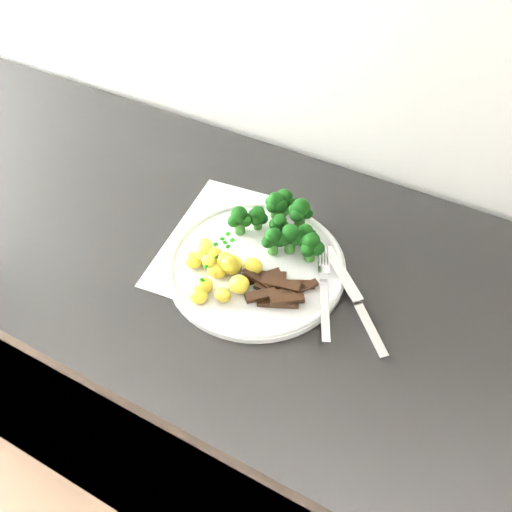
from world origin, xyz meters
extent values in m
cube|color=black|center=(0.07, 1.67, 0.46)|extent=(2.47, 0.62, 0.93)
cube|color=white|center=(-0.08, 1.68, 0.93)|extent=(0.24, 0.31, 0.00)
cube|color=slate|center=(-0.07, 1.77, 0.93)|extent=(0.14, 0.02, 0.00)
cube|color=slate|center=(-0.07, 1.75, 0.93)|extent=(0.13, 0.02, 0.00)
cube|color=slate|center=(-0.08, 1.73, 0.93)|extent=(0.13, 0.02, 0.00)
cube|color=slate|center=(-0.08, 1.71, 0.93)|extent=(0.12, 0.02, 0.00)
cylinder|color=white|center=(-0.01, 1.66, 0.93)|extent=(0.30, 0.30, 0.01)
torus|color=white|center=(-0.01, 1.66, 0.94)|extent=(0.30, 0.30, 0.01)
cylinder|color=#27631D|center=(0.00, 1.73, 0.96)|extent=(0.01, 0.01, 0.02)
sphere|color=black|center=(0.01, 1.73, 0.97)|extent=(0.01, 0.01, 0.01)
sphere|color=black|center=(-0.01, 1.74, 0.97)|extent=(0.02, 0.02, 0.02)
sphere|color=black|center=(-0.01, 1.72, 0.97)|extent=(0.02, 0.02, 0.02)
sphere|color=black|center=(0.00, 1.73, 0.98)|extent=(0.02, 0.02, 0.02)
cylinder|color=#27631D|center=(0.04, 1.74, 0.95)|extent=(0.01, 0.01, 0.02)
sphere|color=black|center=(0.05, 1.74, 0.96)|extent=(0.02, 0.02, 0.02)
sphere|color=black|center=(0.04, 1.75, 0.96)|extent=(0.02, 0.02, 0.02)
sphere|color=black|center=(0.03, 1.73, 0.96)|extent=(0.02, 0.02, 0.02)
sphere|color=black|center=(0.04, 1.73, 0.96)|extent=(0.02, 0.02, 0.02)
sphere|color=black|center=(0.04, 1.74, 0.97)|extent=(0.02, 0.02, 0.02)
cylinder|color=#27631D|center=(-0.05, 1.73, 0.95)|extent=(0.02, 0.02, 0.02)
sphere|color=black|center=(-0.04, 1.73, 0.97)|extent=(0.02, 0.02, 0.02)
sphere|color=black|center=(-0.05, 1.74, 0.97)|extent=(0.02, 0.02, 0.02)
sphere|color=black|center=(-0.06, 1.74, 0.96)|extent=(0.02, 0.02, 0.02)
sphere|color=black|center=(-0.05, 1.72, 0.97)|extent=(0.02, 0.02, 0.02)
sphere|color=black|center=(-0.05, 1.73, 0.97)|extent=(0.03, 0.03, 0.03)
cylinder|color=#27631D|center=(0.02, 1.77, 0.96)|extent=(0.02, 0.02, 0.03)
sphere|color=black|center=(0.03, 1.77, 0.98)|extent=(0.02, 0.02, 0.02)
sphere|color=black|center=(0.02, 1.78, 0.98)|extent=(0.03, 0.03, 0.03)
sphere|color=black|center=(0.01, 1.76, 0.98)|extent=(0.02, 0.02, 0.02)
sphere|color=black|center=(0.02, 1.75, 0.98)|extent=(0.02, 0.02, 0.02)
sphere|color=black|center=(0.02, 1.77, 0.99)|extent=(0.03, 0.03, 0.03)
cylinder|color=#27631D|center=(-0.03, 1.77, 0.96)|extent=(0.02, 0.02, 0.02)
sphere|color=black|center=(-0.02, 1.76, 0.98)|extent=(0.03, 0.03, 0.03)
sphere|color=black|center=(-0.03, 1.78, 0.98)|extent=(0.03, 0.03, 0.03)
sphere|color=black|center=(-0.04, 1.77, 0.98)|extent=(0.02, 0.02, 0.02)
sphere|color=black|center=(-0.03, 1.76, 0.98)|extent=(0.02, 0.02, 0.02)
sphere|color=black|center=(-0.03, 1.77, 0.99)|extent=(0.03, 0.03, 0.03)
cylinder|color=#27631D|center=(0.06, 1.71, 0.95)|extent=(0.02, 0.02, 0.03)
sphere|color=black|center=(0.08, 1.71, 0.97)|extent=(0.03, 0.03, 0.03)
sphere|color=black|center=(0.06, 1.72, 0.97)|extent=(0.03, 0.03, 0.03)
sphere|color=black|center=(0.05, 1.71, 0.97)|extent=(0.02, 0.02, 0.02)
sphere|color=black|center=(0.06, 1.70, 0.97)|extent=(0.02, 0.02, 0.02)
sphere|color=black|center=(0.06, 1.71, 0.98)|extent=(0.03, 0.03, 0.03)
cylinder|color=#27631D|center=(-0.07, 1.71, 0.95)|extent=(0.02, 0.02, 0.03)
sphere|color=black|center=(-0.06, 1.71, 0.97)|extent=(0.02, 0.02, 0.02)
sphere|color=black|center=(-0.07, 1.72, 0.97)|extent=(0.02, 0.02, 0.02)
sphere|color=black|center=(-0.08, 1.70, 0.97)|extent=(0.02, 0.02, 0.02)
sphere|color=black|center=(-0.07, 1.71, 0.98)|extent=(0.03, 0.03, 0.03)
cylinder|color=#27631D|center=(0.00, 1.69, 0.95)|extent=(0.02, 0.02, 0.02)
sphere|color=black|center=(0.01, 1.70, 0.97)|extent=(0.02, 0.02, 0.02)
sphere|color=black|center=(0.00, 1.71, 0.97)|extent=(0.02, 0.02, 0.02)
sphere|color=black|center=(0.00, 1.69, 0.97)|extent=(0.02, 0.02, 0.02)
sphere|color=black|center=(0.00, 1.69, 0.98)|extent=(0.03, 0.03, 0.03)
cylinder|color=#27631D|center=(0.03, 1.71, 0.95)|extent=(0.02, 0.02, 0.03)
sphere|color=black|center=(0.04, 1.71, 0.97)|extent=(0.02, 0.02, 0.02)
sphere|color=black|center=(0.02, 1.72, 0.97)|extent=(0.02, 0.02, 0.02)
sphere|color=black|center=(0.02, 1.70, 0.97)|extent=(0.03, 0.03, 0.03)
sphere|color=black|center=(0.03, 1.71, 0.98)|extent=(0.03, 0.03, 0.03)
cylinder|color=#27631D|center=(-0.02, 1.79, 0.95)|extent=(0.02, 0.02, 0.02)
sphere|color=black|center=(-0.01, 1.79, 0.97)|extent=(0.02, 0.02, 0.02)
sphere|color=black|center=(-0.02, 1.80, 0.97)|extent=(0.02, 0.02, 0.02)
sphere|color=black|center=(-0.03, 1.79, 0.97)|extent=(0.02, 0.02, 0.02)
sphere|color=black|center=(-0.02, 1.78, 0.97)|extent=(0.03, 0.03, 0.03)
sphere|color=black|center=(-0.02, 1.79, 0.98)|extent=(0.03, 0.03, 0.03)
ellipsoid|color=yellow|center=(-0.05, 1.55, 0.95)|extent=(0.03, 0.03, 0.03)
ellipsoid|color=yellow|center=(-0.04, 1.63, 0.95)|extent=(0.03, 0.03, 0.03)
ellipsoid|color=yellow|center=(-0.06, 1.57, 0.95)|extent=(0.03, 0.03, 0.02)
ellipsoid|color=yellow|center=(-0.02, 1.57, 0.95)|extent=(0.03, 0.02, 0.02)
ellipsoid|color=yellow|center=(-0.01, 1.64, 0.95)|extent=(0.03, 0.03, 0.03)
ellipsoid|color=yellow|center=(-0.07, 1.62, 0.95)|extent=(0.03, 0.03, 0.02)
ellipsoid|color=yellow|center=(-0.05, 1.61, 0.95)|extent=(0.03, 0.03, 0.03)
ellipsoid|color=yellow|center=(-0.04, 1.63, 0.95)|extent=(0.03, 0.03, 0.03)
ellipsoid|color=yellow|center=(-0.04, 1.62, 0.95)|extent=(0.03, 0.03, 0.03)
ellipsoid|color=yellow|center=(-0.10, 1.64, 0.95)|extent=(0.03, 0.03, 0.02)
ellipsoid|color=yellow|center=(-0.07, 1.61, 0.96)|extent=(0.03, 0.02, 0.02)
ellipsoid|color=yellow|center=(-0.08, 1.62, 0.97)|extent=(0.03, 0.03, 0.03)
ellipsoid|color=yellow|center=(-0.10, 1.61, 0.95)|extent=(0.03, 0.03, 0.03)
ellipsoid|color=yellow|center=(-0.04, 1.62, 0.97)|extent=(0.03, 0.03, 0.03)
ellipsoid|color=yellow|center=(-0.07, 1.62, 0.97)|extent=(0.03, 0.03, 0.03)
ellipsoid|color=yellow|center=(-0.05, 1.62, 0.96)|extent=(0.03, 0.03, 0.02)
ellipsoid|color=yellow|center=(-0.01, 1.60, 0.95)|extent=(0.03, 0.03, 0.03)
cube|color=#0E6506|center=(-0.06, 1.65, 0.97)|extent=(0.01, 0.01, 0.00)
cube|color=#0E6506|center=(-0.06, 1.61, 0.97)|extent=(0.01, 0.01, 0.00)
cube|color=#0E6506|center=(-0.07, 1.64, 0.97)|extent=(0.01, 0.01, 0.00)
cube|color=#0E6506|center=(-0.05, 1.66, 0.97)|extent=(0.01, 0.01, 0.00)
cube|color=#0E6506|center=(-0.06, 1.59, 0.97)|extent=(0.01, 0.01, 0.00)
cube|color=#0E6506|center=(-0.06, 1.61, 0.97)|extent=(0.01, 0.01, 0.00)
cube|color=#0E6506|center=(-0.07, 1.60, 0.97)|extent=(0.01, 0.01, 0.00)
cube|color=#0E6506|center=(-0.06, 1.65, 0.97)|extent=(0.01, 0.01, 0.00)
cube|color=#0E6506|center=(-0.07, 1.65, 0.97)|extent=(0.01, 0.01, 0.00)
cube|color=#0E6506|center=(-0.09, 1.62, 0.97)|extent=(0.01, 0.01, 0.00)
cube|color=#0E6506|center=(-0.07, 1.67, 0.97)|extent=(0.01, 0.01, 0.00)
cube|color=#0E6506|center=(-0.06, 1.61, 0.97)|extent=(0.01, 0.01, 0.00)
cube|color=#0E6506|center=(-0.07, 1.61, 0.97)|extent=(0.01, 0.01, 0.00)
cube|color=#0E6506|center=(-0.05, 1.57, 0.97)|extent=(0.01, 0.01, 0.00)
cube|color=black|center=(0.02, 1.64, 0.94)|extent=(0.05, 0.05, 0.01)
cube|color=black|center=(0.07, 1.65, 0.94)|extent=(0.06, 0.05, 0.01)
cube|color=black|center=(0.06, 1.60, 0.94)|extent=(0.07, 0.04, 0.02)
cube|color=black|center=(0.04, 1.61, 0.94)|extent=(0.06, 0.01, 0.02)
cube|color=black|center=(0.05, 1.62, 0.94)|extent=(0.06, 0.02, 0.01)
cube|color=black|center=(0.02, 1.64, 0.94)|extent=(0.07, 0.04, 0.01)
cube|color=black|center=(0.06, 1.63, 0.94)|extent=(0.06, 0.02, 0.02)
cube|color=black|center=(0.01, 1.62, 0.95)|extent=(0.06, 0.02, 0.01)
cube|color=black|center=(0.08, 1.64, 0.95)|extent=(0.04, 0.06, 0.01)
cube|color=black|center=(0.05, 1.63, 0.95)|extent=(0.07, 0.03, 0.01)
cube|color=black|center=(0.07, 1.61, 0.95)|extent=(0.05, 0.04, 0.01)
cube|color=black|center=(0.03, 1.60, 0.95)|extent=(0.05, 0.05, 0.01)
cube|color=black|center=(0.06, 1.62, 0.95)|extent=(0.05, 0.06, 0.01)
cube|color=silver|center=(0.13, 1.62, 0.94)|extent=(0.07, 0.12, 0.02)
cube|color=silver|center=(0.10, 1.69, 0.95)|extent=(0.03, 0.03, 0.01)
cylinder|color=silver|center=(0.09, 1.72, 0.95)|extent=(0.02, 0.04, 0.00)
cylinder|color=silver|center=(0.09, 1.72, 0.95)|extent=(0.02, 0.04, 0.00)
cylinder|color=silver|center=(0.08, 1.72, 0.95)|extent=(0.02, 0.04, 0.00)
cylinder|color=silver|center=(0.08, 1.72, 0.95)|extent=(0.02, 0.04, 0.00)
cube|color=silver|center=(0.13, 1.70, 0.94)|extent=(0.10, 0.10, 0.01)
cube|color=silver|center=(0.20, 1.63, 0.93)|extent=(0.09, 0.09, 0.02)
camera|label=1|loc=(0.26, 1.15, 1.60)|focal=36.73mm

